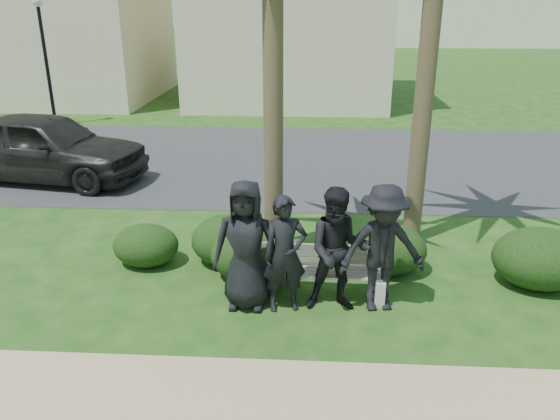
% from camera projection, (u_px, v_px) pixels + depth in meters
% --- Properties ---
extents(ground, '(160.00, 160.00, 0.00)m').
position_uv_depth(ground, '(305.00, 317.00, 7.65)').
color(ground, '#184012').
rests_on(ground, ground).
extents(footpath, '(30.00, 1.60, 0.01)m').
position_uv_depth(footpath, '(302.00, 406.00, 5.98)').
color(footpath, tan).
rests_on(footpath, ground).
extents(asphalt_street, '(160.00, 8.00, 0.01)m').
position_uv_depth(asphalt_street, '(309.00, 160.00, 15.10)').
color(asphalt_street, '#2D2D30').
rests_on(asphalt_street, ground).
extents(stucco_bldg_left, '(10.40, 8.40, 7.30)m').
position_uv_depth(stucco_bldg_left, '(37.00, 12.00, 23.74)').
color(stucco_bldg_left, beige).
rests_on(stucco_bldg_left, ground).
extents(stucco_bldg_right, '(8.40, 8.40, 7.30)m').
position_uv_depth(stucco_bldg_right, '(289.00, 12.00, 23.15)').
color(stucco_bldg_right, beige).
rests_on(stucco_bldg_right, ground).
extents(street_lamp, '(0.36, 0.36, 4.29)m').
position_uv_depth(street_lamp, '(43.00, 38.00, 18.25)').
color(street_lamp, black).
rests_on(street_lamp, ground).
extents(park_bench, '(2.15, 0.55, 0.75)m').
position_uv_depth(park_bench, '(311.00, 276.00, 8.09)').
color(park_bench, '#A29688').
rests_on(park_bench, ground).
extents(man_a, '(0.96, 0.66, 1.90)m').
position_uv_depth(man_a, '(246.00, 245.00, 7.63)').
color(man_a, black).
rests_on(man_a, ground).
extents(man_b, '(0.71, 0.55, 1.71)m').
position_uv_depth(man_b, '(285.00, 254.00, 7.57)').
color(man_b, black).
rests_on(man_b, ground).
extents(man_c, '(0.90, 0.71, 1.82)m').
position_uv_depth(man_c, '(338.00, 250.00, 7.57)').
color(man_c, black).
rests_on(man_c, ground).
extents(man_d, '(1.30, 0.88, 1.87)m').
position_uv_depth(man_d, '(383.00, 249.00, 7.56)').
color(man_d, black).
rests_on(man_d, ground).
extents(hedge_a, '(1.09, 0.90, 0.71)m').
position_uv_depth(hedge_a, '(146.00, 244.00, 9.08)').
color(hedge_a, black).
rests_on(hedge_a, ground).
extents(hedge_b, '(1.32, 1.09, 0.86)m').
position_uv_depth(hedge_b, '(231.00, 239.00, 9.10)').
color(hedge_b, black).
rests_on(hedge_b, ground).
extents(hedge_c, '(1.35, 1.11, 0.88)m').
position_uv_depth(hedge_c, '(253.00, 252.00, 8.61)').
color(hedge_c, black).
rests_on(hedge_c, ground).
extents(hedge_e, '(1.24, 1.02, 0.81)m').
position_uv_depth(hedge_e, '(389.00, 248.00, 8.83)').
color(hedge_e, black).
rests_on(hedge_e, ground).
extents(hedge_f, '(1.45, 1.20, 0.95)m').
position_uv_depth(hedge_f, '(541.00, 257.00, 8.37)').
color(hedge_f, black).
rests_on(hedge_f, ground).
extents(car_a, '(5.14, 2.73, 1.67)m').
position_uv_depth(car_a, '(45.00, 147.00, 13.19)').
color(car_a, black).
rests_on(car_a, ground).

